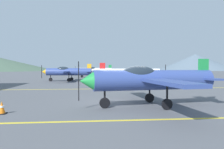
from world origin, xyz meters
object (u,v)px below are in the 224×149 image
Objects in this scene: airplane_mid at (132,73)px; airplane_back at (94,70)px; airplane_far at (67,72)px; traffic_cone_front at (2,108)px; airplane_near at (149,79)px; car_sedan at (152,73)px.

airplane_mid is 19.83m from airplane_back.
airplane_far is 14.89× the size of traffic_cone_front.
car_sedan is (10.42, 34.98, -0.64)m from airplane_near.
airplane_near is 7.42m from traffic_cone_front.
car_sedan is at bearing 40.13° from airplane_far.
airplane_far is at bearing 109.07° from airplane_near.
airplane_near is 14.91× the size of traffic_cone_front.
airplane_mid is at bearing -77.62° from airplane_back.
airplane_near is 31.32m from airplane_back.
airplane_back reaches higher than traffic_cone_front.
traffic_cone_front is (-17.65, -36.17, -0.56)m from car_sedan.
car_sedan is at bearing 68.60° from airplane_mid.
car_sedan is 40.25m from traffic_cone_front.
airplane_back is at bearing 102.38° from airplane_mid.
airplane_back is at bearing 95.33° from airplane_near.
airplane_mid is 11.90m from airplane_far.
airplane_near is 36.50m from car_sedan.
airplane_far is (-8.36, 8.47, 0.00)m from airplane_mid.
car_sedan is at bearing 73.41° from airplane_near.
airplane_mid is 24.89m from car_sedan.
airplane_near is 11.89m from airplane_mid.
traffic_cone_front is at bearing -170.64° from airplane_near.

